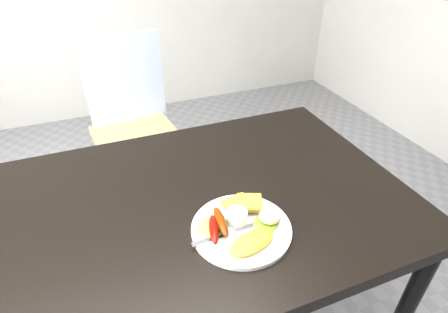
% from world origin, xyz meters
% --- Properties ---
extents(dining_table, '(1.20, 0.80, 0.04)m').
position_xyz_m(dining_table, '(0.00, 0.00, 0.73)').
color(dining_table, black).
rests_on(dining_table, ground).
extents(dining_chair, '(0.46, 0.46, 0.05)m').
position_xyz_m(dining_chair, '(-0.06, 0.91, 0.45)').
color(dining_chair, tan).
rests_on(dining_chair, ground).
extents(person, '(0.53, 0.36, 1.44)m').
position_xyz_m(person, '(-0.12, 0.52, 0.72)').
color(person, navy).
rests_on(person, ground).
extents(plate, '(0.25, 0.25, 0.01)m').
position_xyz_m(plate, '(0.06, -0.16, 0.76)').
color(plate, white).
rests_on(plate, dining_table).
extents(lettuce_left, '(0.10, 0.10, 0.01)m').
position_xyz_m(lettuce_left, '(-0.00, -0.14, 0.77)').
color(lettuce_left, '#419020').
rests_on(lettuce_left, plate).
extents(lettuce_right, '(0.09, 0.09, 0.01)m').
position_xyz_m(lettuce_right, '(0.13, -0.17, 0.77)').
color(lettuce_right, '#609421').
rests_on(lettuce_right, plate).
extents(omelette, '(0.14, 0.10, 0.02)m').
position_xyz_m(omelette, '(0.06, -0.22, 0.77)').
color(omelette, yellow).
rests_on(omelette, plate).
extents(sausage_a, '(0.05, 0.10, 0.02)m').
position_xyz_m(sausage_a, '(-0.01, -0.16, 0.78)').
color(sausage_a, '#671004').
rests_on(sausage_a, lettuce_left).
extents(sausage_b, '(0.04, 0.11, 0.03)m').
position_xyz_m(sausage_b, '(0.01, -0.14, 0.78)').
color(sausage_b, '#5F2604').
rests_on(sausage_b, lettuce_left).
extents(ramekin, '(0.06, 0.06, 0.03)m').
position_xyz_m(ramekin, '(0.06, -0.14, 0.78)').
color(ramekin, white).
rests_on(ramekin, plate).
extents(toast_a, '(0.08, 0.08, 0.01)m').
position_xyz_m(toast_a, '(0.09, -0.09, 0.77)').
color(toast_a, brown).
rests_on(toast_a, plate).
extents(toast_b, '(0.09, 0.09, 0.01)m').
position_xyz_m(toast_b, '(0.11, -0.11, 0.78)').
color(toast_b, olive).
rests_on(toast_b, toast_a).
extents(potato_salad, '(0.07, 0.07, 0.03)m').
position_xyz_m(potato_salad, '(0.14, -0.17, 0.79)').
color(potato_salad, '#EDF0B2').
rests_on(potato_salad, lettuce_right).
extents(fork, '(0.17, 0.02, 0.00)m').
position_xyz_m(fork, '(0.02, -0.17, 0.76)').
color(fork, '#ADAFB7').
rests_on(fork, plate).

